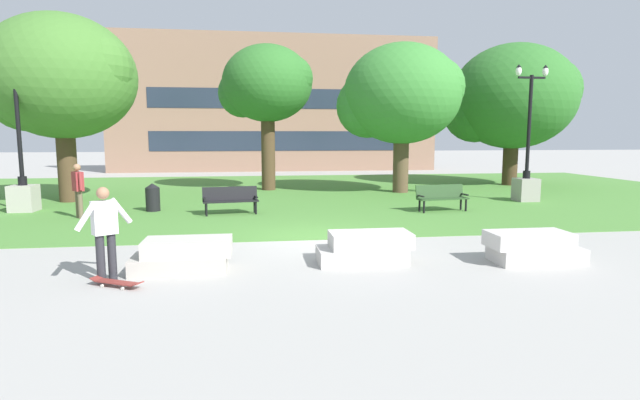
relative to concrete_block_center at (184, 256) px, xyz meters
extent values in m
plane|color=#A3A09B|center=(2.96, 2.52, -0.31)|extent=(140.00, 140.00, 0.00)
cube|color=#4C8438|center=(2.96, 12.52, -0.30)|extent=(40.00, 20.00, 0.02)
cube|color=#B2ADA3|center=(-0.08, 0.00, -0.15)|extent=(1.80, 0.90, 0.32)
cube|color=#BBB6AB|center=(0.09, 0.00, 0.17)|extent=(1.66, 0.83, 0.32)
cube|color=#BCB7B2|center=(3.54, 0.17, -0.15)|extent=(1.80, 0.90, 0.32)
cube|color=beige|center=(3.72, 0.17, 0.17)|extent=(1.66, 0.83, 0.32)
cube|color=#BCB7B2|center=(7.16, -0.24, -0.15)|extent=(1.80, 0.90, 0.32)
cube|color=beige|center=(6.97, -0.24, 0.17)|extent=(1.66, 0.83, 0.32)
cylinder|color=#28282D|center=(-1.21, -0.41, 0.12)|extent=(0.15, 0.15, 0.86)
cylinder|color=#28282D|center=(-1.38, -0.52, 0.12)|extent=(0.15, 0.15, 0.86)
cube|color=white|center=(-1.29, -0.46, 0.85)|extent=(0.47, 0.42, 0.60)
cylinder|color=white|center=(-1.07, -0.17, 0.93)|extent=(0.38, 0.30, 0.51)
cylinder|color=white|center=(-1.51, -0.76, 0.93)|extent=(0.38, 0.30, 0.51)
sphere|color=#9E7051|center=(-1.29, -0.46, 1.29)|extent=(0.22, 0.22, 0.22)
cube|color=maroon|center=(-1.03, -0.88, -0.22)|extent=(0.80, 0.55, 0.02)
cube|color=maroon|center=(-0.63, -1.09, -0.20)|extent=(0.20, 0.23, 0.06)
cube|color=maroon|center=(-1.42, -0.67, -0.20)|extent=(0.20, 0.23, 0.06)
cylinder|color=silver|center=(-0.78, -0.89, -0.28)|extent=(0.06, 0.05, 0.06)
cylinder|color=silver|center=(-0.88, -1.08, -0.28)|extent=(0.06, 0.05, 0.06)
cylinder|color=silver|center=(-1.17, -0.68, -0.28)|extent=(0.06, 0.05, 0.06)
cylinder|color=silver|center=(-1.27, -0.87, -0.28)|extent=(0.06, 0.05, 0.06)
cube|color=#284723|center=(7.79, 6.52, 0.15)|extent=(1.85, 0.70, 0.05)
cube|color=#284723|center=(7.75, 6.77, 0.38)|extent=(1.80, 0.39, 0.46)
cube|color=black|center=(6.96, 6.40, 0.27)|extent=(0.12, 0.40, 0.04)
cube|color=black|center=(8.62, 6.65, 0.27)|extent=(0.12, 0.40, 0.04)
cylinder|color=black|center=(7.02, 6.25, -0.08)|extent=(0.07, 0.07, 0.41)
cylinder|color=black|center=(8.60, 6.48, -0.08)|extent=(0.07, 0.07, 0.41)
cylinder|color=black|center=(6.98, 6.56, -0.08)|extent=(0.07, 0.07, 0.41)
cylinder|color=black|center=(8.56, 6.80, -0.08)|extent=(0.07, 0.07, 0.41)
cube|color=black|center=(0.62, 6.82, 0.15)|extent=(1.84, 0.69, 0.05)
cube|color=black|center=(0.58, 7.07, 0.38)|extent=(1.80, 0.37, 0.46)
cube|color=black|center=(-0.21, 6.71, 0.27)|extent=(0.11, 0.40, 0.04)
cube|color=black|center=(1.45, 6.94, 0.27)|extent=(0.11, 0.40, 0.04)
cylinder|color=black|center=(-0.15, 6.55, -0.08)|extent=(0.07, 0.07, 0.41)
cylinder|color=black|center=(1.43, 6.78, -0.08)|extent=(0.07, 0.07, 0.41)
cylinder|color=black|center=(-0.20, 6.87, -0.08)|extent=(0.07, 0.07, 0.41)
cylinder|color=black|center=(1.39, 7.09, -0.08)|extent=(0.07, 0.07, 0.41)
cube|color=#ADA89E|center=(-6.45, 8.49, 0.16)|extent=(0.80, 0.80, 0.90)
cylinder|color=black|center=(-6.45, 8.49, 0.76)|extent=(0.28, 0.28, 0.30)
cylinder|color=black|center=(-6.45, 8.49, 2.68)|extent=(0.14, 0.14, 4.12)
cube|color=black|center=(-6.45, 8.49, 4.64)|extent=(1.10, 0.08, 0.08)
ellipsoid|color=white|center=(-5.90, 8.49, 4.88)|extent=(0.22, 0.22, 0.36)
cone|color=black|center=(-5.90, 8.49, 5.07)|extent=(0.20, 0.20, 0.13)
cube|color=gray|center=(12.08, 8.73, 0.16)|extent=(0.80, 0.80, 0.90)
cylinder|color=black|center=(12.08, 8.73, 0.76)|extent=(0.28, 0.28, 0.30)
cylinder|color=black|center=(12.08, 8.73, 2.61)|extent=(0.14, 0.14, 4.00)
cube|color=black|center=(12.08, 8.73, 4.51)|extent=(1.10, 0.08, 0.08)
ellipsoid|color=white|center=(11.53, 8.73, 4.75)|extent=(0.22, 0.22, 0.36)
cone|color=black|center=(11.53, 8.73, 4.95)|extent=(0.20, 0.20, 0.13)
ellipsoid|color=white|center=(12.63, 8.73, 4.75)|extent=(0.22, 0.22, 0.36)
cone|color=black|center=(12.63, 8.73, 4.95)|extent=(0.20, 0.20, 0.13)
cylinder|color=#42301E|center=(14.72, 14.88, 1.13)|extent=(0.75, 0.75, 2.84)
ellipsoid|color=#2D6B28|center=(14.72, 14.88, 4.28)|extent=(6.28, 6.28, 5.34)
sphere|color=#2D6B28|center=(12.99, 15.51, 3.65)|extent=(3.46, 3.46, 3.46)
sphere|color=#2D6B28|center=(16.29, 14.25, 4.60)|extent=(3.14, 3.14, 3.14)
cylinder|color=#4C3823|center=(-5.84, 10.99, 1.36)|extent=(0.72, 0.72, 3.29)
ellipsoid|color=#42752D|center=(-5.84, 10.99, 4.53)|extent=(5.55, 5.55, 4.72)
sphere|color=#42752D|center=(-7.37, 11.54, 3.97)|extent=(3.05, 3.05, 3.05)
sphere|color=#42752D|center=(-4.45, 10.43, 4.81)|extent=(2.77, 2.77, 2.77)
cylinder|color=brown|center=(8.05, 12.38, 1.21)|extent=(0.70, 0.70, 2.99)
ellipsoid|color=#387F33|center=(8.05, 12.38, 4.15)|extent=(5.26, 5.26, 4.47)
sphere|color=#387F33|center=(6.61, 12.90, 3.62)|extent=(2.89, 2.89, 2.89)
sphere|color=#387F33|center=(9.37, 11.85, 4.41)|extent=(2.63, 2.63, 2.63)
cylinder|color=#4C3823|center=(2.10, 14.21, 1.63)|extent=(0.65, 0.65, 3.84)
ellipsoid|color=#2D6B28|center=(2.10, 14.21, 4.71)|extent=(4.20, 4.20, 3.57)
sphere|color=#2D6B28|center=(0.94, 14.63, 4.29)|extent=(2.31, 2.31, 2.31)
sphere|color=#2D6B28|center=(3.15, 13.79, 4.92)|extent=(2.10, 2.10, 2.10)
cylinder|color=black|center=(-2.08, 7.96, 0.11)|extent=(0.48, 0.48, 0.80)
cone|color=black|center=(-2.08, 7.96, 0.59)|extent=(0.49, 0.49, 0.16)
cylinder|color=brown|center=(-4.15, 6.84, 0.14)|extent=(0.15, 0.15, 0.86)
cylinder|color=brown|center=(-4.03, 6.68, 0.14)|extent=(0.15, 0.15, 0.86)
cube|color=maroon|center=(-4.09, 6.76, 0.87)|extent=(0.43, 0.46, 0.60)
cylinder|color=maroon|center=(-4.25, 6.98, 0.90)|extent=(0.16, 0.17, 0.56)
cylinder|color=maroon|center=(-3.93, 6.53, 0.90)|extent=(0.16, 0.17, 0.56)
sphere|color=#9E7051|center=(-4.09, 6.76, 1.31)|extent=(0.22, 0.22, 0.22)
cube|color=#8E6B56|center=(3.10, 27.02, 4.58)|extent=(23.72, 1.00, 9.78)
cube|color=#232D3D|center=(3.10, 26.50, 1.89)|extent=(17.79, 0.03, 1.40)
cube|color=#232D3D|center=(3.10, 26.50, 4.89)|extent=(17.79, 0.03, 1.40)
camera|label=1|loc=(1.35, -9.67, 2.31)|focal=28.00mm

